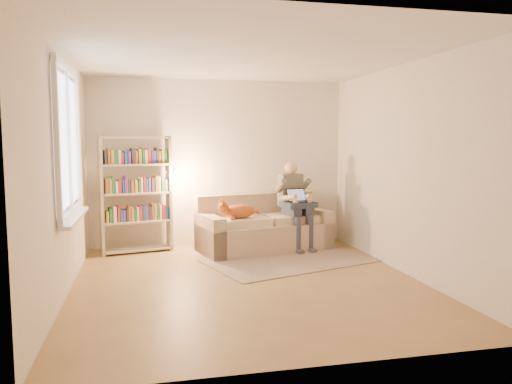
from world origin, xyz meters
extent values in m
plane|color=olive|center=(0.00, 0.00, 0.00)|extent=(4.50, 4.50, 0.00)
cube|color=white|center=(0.00, 0.00, 2.60)|extent=(4.00, 4.50, 0.02)
cube|color=silver|center=(-2.00, 0.00, 1.30)|extent=(0.02, 4.50, 2.60)
cube|color=silver|center=(2.00, 0.00, 1.30)|extent=(0.02, 4.50, 2.60)
cube|color=silver|center=(0.00, 2.25, 1.30)|extent=(4.00, 0.02, 2.60)
cube|color=silver|center=(0.00, -2.25, 1.30)|extent=(4.00, 0.02, 2.60)
plane|color=white|center=(-1.97, 0.20, 1.65)|extent=(0.00, 1.50, 1.50)
cube|color=white|center=(-1.96, 0.20, 2.44)|extent=(0.05, 1.50, 0.08)
cube|color=white|center=(-1.96, 0.20, 0.86)|extent=(0.05, 1.50, 0.08)
cube|color=white|center=(-1.96, 0.20, 1.65)|extent=(0.04, 0.05, 1.50)
cube|color=white|center=(-1.92, 0.20, 0.81)|extent=(0.12, 1.52, 0.04)
cube|color=tan|center=(0.60, 1.66, 0.21)|extent=(2.09, 1.27, 0.41)
cube|color=tan|center=(0.53, 1.99, 0.62)|extent=(1.95, 0.60, 0.42)
cube|color=tan|center=(-0.26, 1.47, 0.29)|extent=(0.37, 0.90, 0.59)
cube|color=tan|center=(1.46, 1.84, 0.29)|extent=(0.37, 0.90, 0.59)
cube|color=beige|center=(0.18, 1.52, 0.47)|extent=(0.93, 0.75, 0.12)
cube|color=beige|center=(1.04, 1.70, 0.47)|extent=(0.93, 0.75, 0.12)
cube|color=#6A6E59|center=(1.04, 1.77, 0.90)|extent=(0.39, 0.26, 0.49)
sphere|color=tan|center=(1.04, 1.75, 1.24)|extent=(0.20, 0.20, 0.20)
cube|color=#333747|center=(0.98, 1.52, 0.61)|extent=(0.22, 0.42, 0.15)
cube|color=#333747|center=(1.19, 1.57, 0.61)|extent=(0.22, 0.42, 0.15)
cylinder|color=#333747|center=(1.02, 1.33, 0.27)|extent=(0.10, 0.10, 0.55)
cylinder|color=#333747|center=(1.23, 1.38, 0.27)|extent=(0.10, 0.10, 0.55)
ellipsoid|color=#D16528|center=(0.19, 1.49, 0.63)|extent=(0.50, 0.33, 0.21)
sphere|color=#D16528|center=(-0.06, 1.40, 0.70)|extent=(0.16, 0.16, 0.16)
cylinder|color=#D16528|center=(0.41, 1.59, 0.59)|extent=(0.23, 0.09, 0.06)
cube|color=#263042|center=(1.04, 1.52, 0.70)|extent=(0.54, 0.47, 0.08)
cube|color=black|center=(1.04, 1.49, 0.74)|extent=(0.35, 0.28, 0.02)
cube|color=black|center=(1.02, 1.59, 0.84)|extent=(0.33, 0.17, 0.19)
plane|color=#8CA5CC|center=(1.02, 1.59, 0.84)|extent=(0.30, 0.18, 0.25)
cube|color=#C0B691|center=(-1.78, 1.80, 0.86)|extent=(0.09, 0.26, 1.73)
cube|color=#C0B691|center=(-0.81, 2.00, 0.86)|extent=(0.09, 0.26, 1.73)
cube|color=#C0B691|center=(-1.29, 1.90, 0.05)|extent=(1.06, 0.47, 0.03)
cube|color=#C0B691|center=(-1.29, 1.90, 0.47)|extent=(1.06, 0.47, 0.03)
cube|color=#C0B691|center=(-1.29, 1.90, 0.89)|extent=(1.06, 0.47, 0.03)
cube|color=#C0B691|center=(-1.29, 1.90, 1.31)|extent=(1.06, 0.47, 0.03)
cube|color=#C0B691|center=(-1.29, 1.90, 1.70)|extent=(1.06, 0.47, 0.03)
cube|color=silver|center=(-1.29, 1.90, 0.58)|extent=(0.90, 0.39, 0.21)
cube|color=#B2261E|center=(-1.29, 1.90, 1.00)|extent=(0.90, 0.39, 0.21)
cube|color=#1E4C8C|center=(-1.29, 1.90, 1.42)|extent=(0.90, 0.39, 0.21)
cylinder|color=beige|center=(-0.88, 1.99, 0.92)|extent=(0.09, 0.09, 0.04)
cone|color=beige|center=(-0.71, 1.91, 1.18)|extent=(0.14, 0.16, 0.14)
cube|color=gray|center=(0.78, 0.88, 0.01)|extent=(2.51, 1.93, 0.01)
camera|label=1|loc=(-1.14, -5.59, 1.67)|focal=35.00mm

